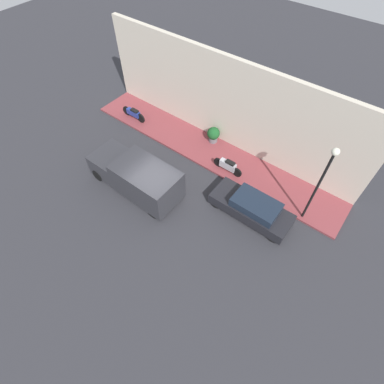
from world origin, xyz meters
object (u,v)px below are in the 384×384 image
(delivery_van, at_px, (136,176))
(motorcycle_blue, at_px, (134,113))
(potted_plant, at_px, (213,134))
(scooter_silver, at_px, (228,166))
(parked_car, at_px, (252,208))
(streetlamp, at_px, (323,176))

(delivery_van, bearing_deg, motorcycle_blue, 46.34)
(potted_plant, bearing_deg, motorcycle_blue, 104.24)
(delivery_van, xyz_separation_m, motorcycle_blue, (4.17, 4.37, -0.45))
(delivery_van, bearing_deg, scooter_silver, -39.62)
(parked_car, xyz_separation_m, potted_plant, (3.32, 4.74, 0.08))
(motorcycle_blue, relative_size, potted_plant, 1.91)
(scooter_silver, bearing_deg, motorcycle_blue, 88.66)
(scooter_silver, xyz_separation_m, motorcycle_blue, (0.18, 7.67, -0.02))
(parked_car, bearing_deg, delivery_van, 110.87)
(scooter_silver, bearing_deg, streetlamp, -93.14)
(streetlamp, bearing_deg, scooter_silver, 86.86)
(delivery_van, xyz_separation_m, potted_plant, (5.57, -1.17, -0.33))
(motorcycle_blue, bearing_deg, potted_plant, -75.76)
(parked_car, xyz_separation_m, scooter_silver, (1.73, 2.61, -0.03))
(delivery_van, height_order, motorcycle_blue, delivery_van)
(delivery_van, distance_m, potted_plant, 5.70)
(streetlamp, height_order, potted_plant, streetlamp)
(scooter_silver, distance_m, streetlamp, 5.52)
(delivery_van, height_order, potted_plant, delivery_van)
(scooter_silver, relative_size, potted_plant, 1.83)
(motorcycle_blue, bearing_deg, scooter_silver, -91.34)
(parked_car, height_order, scooter_silver, parked_car)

